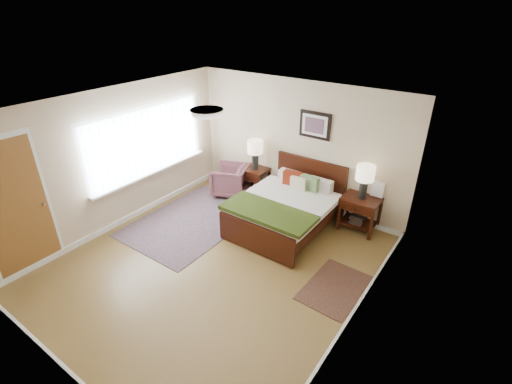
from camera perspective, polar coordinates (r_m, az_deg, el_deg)
floor at (r=6.09m, az=-6.15°, el=-10.81°), size 5.00×5.00×0.00m
back_wall at (r=7.28m, az=6.43°, el=7.18°), size 4.50×0.04×2.50m
front_wall at (r=4.25m, az=-30.39°, el=-13.35°), size 4.50×0.04×2.50m
left_wall at (r=7.00m, az=-20.77°, el=4.67°), size 0.04×5.00×2.50m
right_wall at (r=4.43m, az=15.79°, el=-8.33°), size 0.04×5.00×2.50m
ceiling at (r=4.95m, az=-7.63°, el=12.50°), size 4.50×5.00×0.02m
window at (r=7.29m, az=-16.25°, el=7.34°), size 0.11×2.72×1.32m
door at (r=6.37m, az=-33.06°, el=-2.30°), size 0.06×1.00×2.18m
ceil_fixture at (r=4.96m, az=-7.60°, el=12.11°), size 0.44×0.44×0.08m
bed at (r=6.70m, az=4.67°, el=-1.92°), size 1.60×1.92×1.04m
wall_art at (r=6.95m, az=9.05°, el=10.12°), size 0.62×0.05×0.50m
nightstand_left at (r=7.79m, az=-0.21°, el=2.74°), size 0.52×0.47×0.62m
nightstand_right at (r=6.91m, az=15.64°, el=-2.81°), size 0.65×0.49×0.65m
lamp_left at (r=7.59m, az=-0.13°, el=6.53°), size 0.32×0.32×0.61m
lamp_right at (r=6.61m, az=16.43°, el=2.34°), size 0.32×0.32×0.61m
armchair at (r=7.94m, az=-3.98°, el=1.85°), size 0.92×0.91×0.65m
rug_persian at (r=7.20m, az=-9.71°, el=-4.34°), size 1.76×2.48×0.01m
rug_navy at (r=5.73m, az=12.03°, el=-14.18°), size 0.79×1.15×0.01m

